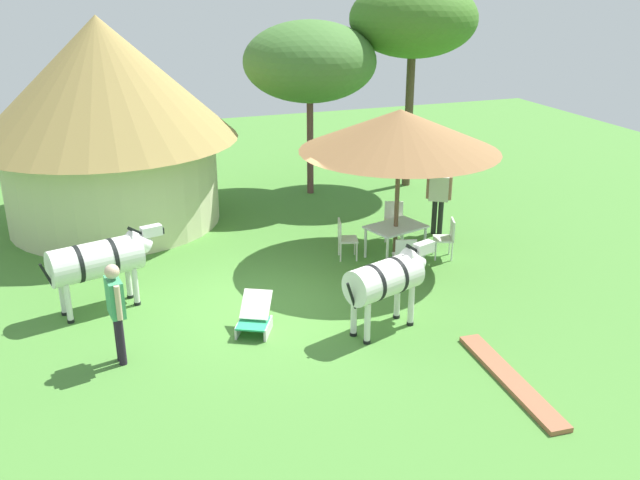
# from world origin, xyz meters

# --- Properties ---
(ground_plane) EXTENTS (36.00, 36.00, 0.00)m
(ground_plane) POSITION_xyz_m (0.00, 0.00, 0.00)
(ground_plane) COLOR #4A8335
(thatched_hut) EXTENTS (6.36, 6.36, 5.08)m
(thatched_hut) POSITION_xyz_m (-2.46, 5.90, 2.78)
(thatched_hut) COLOR beige
(thatched_hut) RESTS_ON ground_plane
(shade_umbrella) EXTENTS (4.31, 4.31, 3.34)m
(shade_umbrella) POSITION_xyz_m (3.24, 1.34, 2.89)
(shade_umbrella) COLOR brown
(shade_umbrella) RESTS_ON ground_plane
(patio_dining_table) EXTENTS (1.43, 1.17, 0.74)m
(patio_dining_table) POSITION_xyz_m (3.24, 1.34, 0.65)
(patio_dining_table) COLOR silver
(patio_dining_table) RESTS_ON ground_plane
(patio_chair_west_end) EXTENTS (0.54, 0.53, 0.90)m
(patio_chair_west_end) POSITION_xyz_m (2.92, 0.23, 0.52)
(patio_chair_west_end) COLOR silver
(patio_chair_west_end) RESTS_ON ground_plane
(patio_chair_near_lawn) EXTENTS (0.55, 0.56, 0.90)m
(patio_chair_near_lawn) POSITION_xyz_m (4.31, 0.91, 0.52)
(patio_chair_near_lawn) COLOR white
(patio_chair_near_lawn) RESTS_ON ground_plane
(patio_chair_near_hut) EXTENTS (0.57, 0.56, 0.90)m
(patio_chair_near_hut) POSITION_xyz_m (3.69, 2.39, 0.52)
(patio_chair_near_hut) COLOR white
(patio_chair_near_hut) RESTS_ON ground_plane
(patio_chair_east_end) EXTENTS (0.52, 0.54, 0.90)m
(patio_chair_east_end) POSITION_xyz_m (2.12, 1.64, 0.52)
(patio_chair_east_end) COLOR silver
(patio_chair_east_end) RESTS_ON ground_plane
(guest_beside_umbrella) EXTENTS (0.52, 0.44, 1.71)m
(guest_beside_umbrella) POSITION_xyz_m (4.84, 2.33, 1.03)
(guest_beside_umbrella) COLOR black
(guest_beside_umbrella) RESTS_ON ground_plane
(standing_watcher) EXTENTS (0.28, 0.62, 1.75)m
(standing_watcher) POSITION_xyz_m (-2.96, -1.24, 1.05)
(standing_watcher) COLOR black
(standing_watcher) RESTS_ON ground_plane
(striped_lounge_chair) EXTENTS (0.84, 0.95, 0.65)m
(striped_lounge_chair) POSITION_xyz_m (-0.63, -0.98, 0.26)
(striped_lounge_chair) COLOR #28A469
(striped_lounge_chair) RESTS_ON ground_plane
(zebra_nearest_camera) EXTENTS (2.30, 1.10, 1.55)m
(zebra_nearest_camera) POSITION_xyz_m (-3.11, 0.86, 1.01)
(zebra_nearest_camera) COLOR silver
(zebra_nearest_camera) RESTS_ON ground_plane
(zebra_by_umbrella) EXTENTS (2.01, 1.07, 1.53)m
(zebra_by_umbrella) POSITION_xyz_m (1.60, -1.68, 0.99)
(zebra_by_umbrella) COLOR silver
(zebra_by_umbrella) RESTS_ON ground_plane
(acacia_tree_left_background) EXTENTS (3.56, 3.56, 5.85)m
(acacia_tree_left_background) POSITION_xyz_m (5.98, 6.34, 4.76)
(acacia_tree_left_background) COLOR #4F3F2B
(acacia_tree_left_background) RESTS_ON ground_plane
(acacia_tree_far_lawn) EXTENTS (3.63, 3.63, 4.81)m
(acacia_tree_far_lawn) POSITION_xyz_m (3.01, 6.55, 3.72)
(acacia_tree_far_lawn) COLOR brown
(acacia_tree_far_lawn) RESTS_ON ground_plane
(brick_patio_kerb) EXTENTS (0.54, 2.82, 0.08)m
(brick_patio_kerb) POSITION_xyz_m (2.74, -3.92, 0.04)
(brick_patio_kerb) COLOR #A05F40
(brick_patio_kerb) RESTS_ON ground_plane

